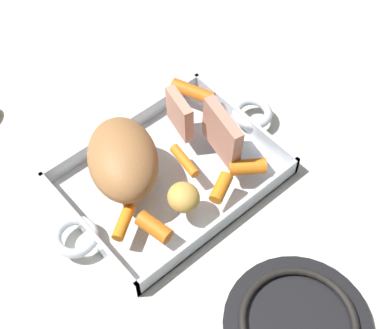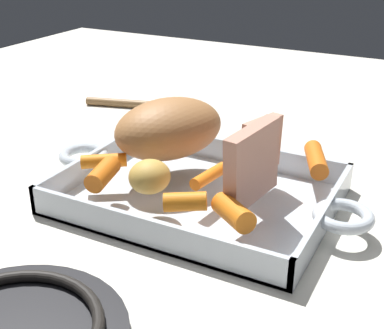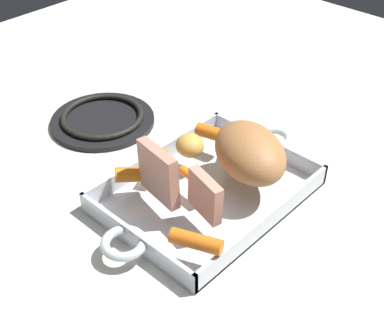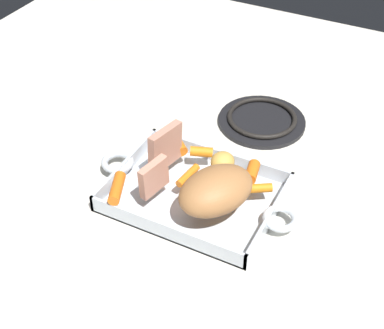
# 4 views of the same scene
# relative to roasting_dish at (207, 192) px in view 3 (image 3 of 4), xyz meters

# --- Properties ---
(ground_plane) EXTENTS (1.69, 1.69, 0.00)m
(ground_plane) POSITION_rel_roasting_dish_xyz_m (0.00, 0.00, -0.01)
(ground_plane) COLOR silver
(roasting_dish) EXTENTS (0.41, 0.23, 0.04)m
(roasting_dish) POSITION_rel_roasting_dish_xyz_m (0.00, 0.00, 0.00)
(roasting_dish) COLOR silver
(roasting_dish) RESTS_ON ground_plane
(pork_roast) EXTENTS (0.15, 0.17, 0.07)m
(pork_roast) POSITION_rel_roasting_dish_xyz_m (-0.06, 0.03, 0.06)
(pork_roast) COLOR #AB7141
(pork_roast) RESTS_ON roasting_dish
(roast_slice_outer) EXTENTS (0.03, 0.09, 0.09)m
(roast_slice_outer) POSITION_rel_roasting_dish_xyz_m (0.08, -0.03, 0.07)
(roast_slice_outer) COLOR tan
(roast_slice_outer) RESTS_ON roasting_dish
(roast_slice_thin) EXTENTS (0.03, 0.07, 0.07)m
(roast_slice_thin) POSITION_rel_roasting_dish_xyz_m (0.06, 0.05, 0.06)
(roast_slice_thin) COLOR tan
(roast_slice_thin) RESTS_ON roasting_dish
(baby_carrot_long) EXTENTS (0.03, 0.05, 0.02)m
(baby_carrot_long) POSITION_rel_roasting_dish_xyz_m (-0.09, -0.07, 0.04)
(baby_carrot_long) COLOR orange
(baby_carrot_long) RESTS_ON roasting_dish
(baby_carrot_short) EXTENTS (0.02, 0.06, 0.02)m
(baby_carrot_short) POSITION_rel_roasting_dish_xyz_m (0.02, -0.01, 0.03)
(baby_carrot_short) COLOR orange
(baby_carrot_short) RESTS_ON roasting_dish
(baby_carrot_northwest) EXTENTS (0.06, 0.05, 0.03)m
(baby_carrot_northwest) POSITION_rel_roasting_dish_xyz_m (0.08, -0.08, 0.04)
(baby_carrot_northwest) COLOR orange
(baby_carrot_northwest) RESTS_ON roasting_dish
(baby_carrot_southwest) EXTENTS (0.05, 0.04, 0.02)m
(baby_carrot_southwest) POSITION_rel_roasting_dish_xyz_m (0.03, -0.08, 0.04)
(baby_carrot_southwest) COLOR orange
(baby_carrot_southwest) RESTS_ON roasting_dish
(baby_carrot_northeast) EXTENTS (0.05, 0.04, 0.02)m
(baby_carrot_northeast) POSITION_rel_roasting_dish_xyz_m (-0.11, -0.03, 0.03)
(baby_carrot_northeast) COLOR orange
(baby_carrot_northeast) RESTS_ON roasting_dish
(baby_carrot_center_left) EXTENTS (0.05, 0.07, 0.02)m
(baby_carrot_center_left) POSITION_rel_roasting_dish_xyz_m (0.12, 0.08, 0.04)
(baby_carrot_center_left) COLOR orange
(baby_carrot_center_left) RESTS_ON roasting_dish
(potato_near_roast) EXTENTS (0.05, 0.06, 0.04)m
(potato_near_roast) POSITION_rel_roasting_dish_xyz_m (-0.03, -0.06, 0.04)
(potato_near_roast) COLOR gold
(potato_near_roast) RESTS_ON roasting_dish
(stove_burner_rear) EXTENTS (0.19, 0.19, 0.02)m
(stove_burner_rear) POSITION_rel_roasting_dish_xyz_m (-0.02, -0.28, -0.00)
(stove_burner_rear) COLOR black
(stove_burner_rear) RESTS_ON ground_plane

